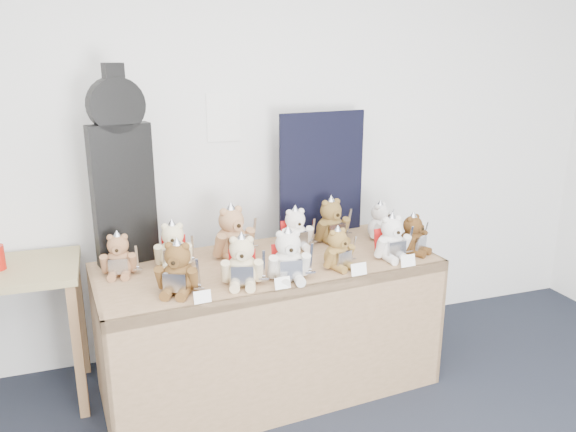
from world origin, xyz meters
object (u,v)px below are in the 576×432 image
object	(u,v)px
display_table	(274,295)
teddy_back_centre_right	(295,231)
guitar_case	(121,169)
teddy_back_far_left	(119,257)
teddy_front_right	(338,250)
teddy_back_centre_left	(232,234)
teddy_front_far_right	(392,239)
teddy_front_far_left	(178,270)
teddy_back_left	(173,247)
teddy_front_centre	(288,258)
teddy_back_right	(331,222)
teddy_front_end	(413,236)
teddy_front_left	(242,263)
teddy_back_end	(380,222)

from	to	relation	value
display_table	teddy_back_centre_right	xyz separation A→B (m)	(0.22, 0.24, 0.28)
guitar_case	teddy_back_far_left	distance (m)	0.47
teddy_front_right	display_table	bearing A→B (deg)	139.71
display_table	teddy_back_centre_left	world-z (taller)	teddy_back_centre_left
teddy_front_far_right	teddy_back_far_left	bearing A→B (deg)	167.28
teddy_front_far_left	teddy_back_left	size ratio (longest dim) A/B	1.05
teddy_front_centre	teddy_back_centre_left	distance (m)	0.46
teddy_front_right	teddy_back_centre_right	xyz separation A→B (m)	(-0.11, 0.37, 0.01)
teddy_back_centre_right	teddy_back_far_left	bearing A→B (deg)	-177.75
teddy_front_right	teddy_back_right	world-z (taller)	teddy_back_right
teddy_front_far_left	teddy_back_centre_right	size ratio (longest dim) A/B	1.06
teddy_back_centre_left	teddy_back_centre_right	bearing A→B (deg)	-13.77
teddy_front_far_left	teddy_front_far_right	bearing A→B (deg)	29.25
teddy_front_far_left	teddy_back_centre_left	bearing A→B (deg)	72.77
teddy_front_centre	teddy_front_end	xyz separation A→B (m)	(0.82, 0.14, -0.02)
teddy_front_centre	teddy_back_left	xyz separation A→B (m)	(-0.53, 0.38, -0.01)
teddy_front_centre	teddy_front_far_right	world-z (taller)	teddy_front_centre
teddy_front_end	teddy_back_centre_left	xyz separation A→B (m)	(-1.01, 0.28, 0.03)
teddy_front_left	teddy_front_right	size ratio (longest dim) A/B	1.16
teddy_front_centre	teddy_back_right	world-z (taller)	teddy_back_right
teddy_front_end	teddy_back_left	world-z (taller)	teddy_back_left
display_table	teddy_back_right	xyz separation A→B (m)	(0.47, 0.29, 0.29)
teddy_front_right	teddy_back_end	world-z (taller)	teddy_back_end
teddy_back_left	teddy_back_centre_right	distance (m)	0.74
display_table	teddy_front_far_right	distance (m)	0.74
display_table	teddy_back_left	distance (m)	0.62
guitar_case	teddy_back_right	xyz separation A→B (m)	(1.22, -0.04, -0.41)
guitar_case	teddy_front_centre	world-z (taller)	guitar_case
teddy_back_centre_left	teddy_back_end	distance (m)	0.96
teddy_back_centre_right	teddy_back_left	bearing A→B (deg)	-178.26
teddy_front_far_right	teddy_back_centre_left	xyz separation A→B (m)	(-0.85, 0.32, 0.02)
teddy_front_centre	teddy_back_left	size ratio (longest dim) A/B	1.08
guitar_case	teddy_front_right	size ratio (longest dim) A/B	4.25
guitar_case	teddy_back_right	world-z (taller)	guitar_case
teddy_back_centre_right	teddy_back_right	xyz separation A→B (m)	(0.25, 0.05, 0.01)
display_table	teddy_back_far_left	bearing A→B (deg)	164.77
guitar_case	teddy_back_centre_right	distance (m)	1.06
teddy_front_end	teddy_back_right	size ratio (longest dim) A/B	0.85
teddy_front_left	guitar_case	bearing A→B (deg)	149.58
teddy_front_left	teddy_front_far_right	bearing A→B (deg)	20.15
display_table	teddy_front_far_left	world-z (taller)	teddy_front_far_left
teddy_back_centre_right	teddy_back_far_left	distance (m)	1.03
display_table	teddy_back_end	size ratio (longest dim) A/B	7.44
display_table	teddy_front_centre	xyz separation A→B (m)	(0.02, -0.20, 0.29)
teddy_back_centre_right	teddy_front_far_left	bearing A→B (deg)	-153.69
display_table	teddy_back_centre_right	world-z (taller)	teddy_back_centre_right
teddy_front_far_right	teddy_front_end	bearing A→B (deg)	9.62
teddy_front_centre	teddy_back_centre_right	world-z (taller)	teddy_front_centre
teddy_front_centre	teddy_back_centre_left	bearing A→B (deg)	120.69
teddy_back_centre_left	teddy_back_right	size ratio (longest dim) A/B	1.10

